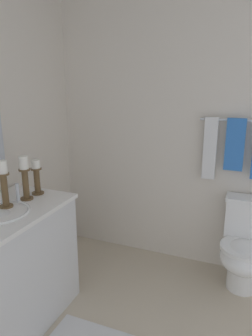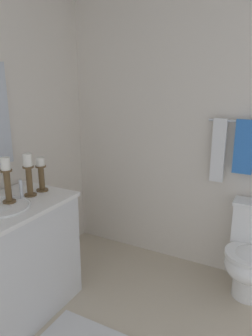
{
  "view_description": "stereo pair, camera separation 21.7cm",
  "coord_description": "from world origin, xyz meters",
  "px_view_note": "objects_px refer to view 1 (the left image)",
  "views": [
    {
      "loc": [
        0.47,
        -1.5,
        1.68
      ],
      "look_at": [
        -0.32,
        0.44,
        1.1
      ],
      "focal_mm": 33.4,
      "sensor_mm": 36.0,
      "label": 1
    },
    {
      "loc": [
        0.67,
        -1.41,
        1.68
      ],
      "look_at": [
        -0.32,
        0.44,
        1.1
      ],
      "focal_mm": 33.4,
      "sensor_mm": 36.0,
      "label": 2
    }
  ],
  "objects_px": {
    "toilet": "(245,248)",
    "towel_bar": "(237,120)",
    "candle_holder_mid": "(4,183)",
    "candle_holder_tall": "(37,176)",
    "towel_near_vanity": "(210,149)",
    "towel_center": "(235,145)",
    "vanity_cabinet": "(5,271)",
    "candle_holder_short": "(25,177)"
  },
  "relations": [
    {
      "from": "toilet",
      "to": "towel_bar",
      "type": "distance_m",
      "value": 1.05
    },
    {
      "from": "candle_holder_mid",
      "to": "toilet",
      "type": "distance_m",
      "value": 1.93
    },
    {
      "from": "candle_holder_tall",
      "to": "candle_holder_mid",
      "type": "bearing_deg",
      "value": -96.97
    },
    {
      "from": "towel_near_vanity",
      "to": "towel_center",
      "type": "distance_m",
      "value": 0.2
    },
    {
      "from": "towel_bar",
      "to": "towel_near_vanity",
      "type": "height_order",
      "value": "towel_near_vanity"
    },
    {
      "from": "candle_holder_tall",
      "to": "towel_center",
      "type": "distance_m",
      "value": 1.61
    },
    {
      "from": "vanity_cabinet",
      "to": "candle_holder_tall",
      "type": "xyz_separation_m",
      "value": [
        0.01,
        0.39,
        0.57
      ]
    },
    {
      "from": "candle_holder_tall",
      "to": "towel_near_vanity",
      "type": "xyz_separation_m",
      "value": [
        1.13,
        0.89,
        0.12
      ]
    },
    {
      "from": "candle_holder_mid",
      "to": "towel_bar",
      "type": "relative_size",
      "value": 0.54
    },
    {
      "from": "candle_holder_tall",
      "to": "towel_bar",
      "type": "height_order",
      "value": "towel_bar"
    },
    {
      "from": "towel_near_vanity",
      "to": "candle_holder_tall",
      "type": "bearing_deg",
      "value": -141.68
    },
    {
      "from": "candle_holder_short",
      "to": "towel_bar",
      "type": "height_order",
      "value": "towel_bar"
    },
    {
      "from": "candle_holder_mid",
      "to": "towel_near_vanity",
      "type": "relative_size",
      "value": 0.6
    },
    {
      "from": "candle_holder_mid",
      "to": "toilet",
      "type": "xyz_separation_m",
      "value": [
        1.52,
        0.98,
        -0.67
      ]
    },
    {
      "from": "candle_holder_short",
      "to": "vanity_cabinet",
      "type": "bearing_deg",
      "value": -92.68
    },
    {
      "from": "towel_bar",
      "to": "candle_holder_mid",
      "type": "bearing_deg",
      "value": -138.59
    },
    {
      "from": "toilet",
      "to": "towel_center",
      "type": "relative_size",
      "value": 1.71
    },
    {
      "from": "towel_bar",
      "to": "towel_center",
      "type": "bearing_deg",
      "value": -90.0
    },
    {
      "from": "candle_holder_mid",
      "to": "towel_bar",
      "type": "bearing_deg",
      "value": 41.41
    },
    {
      "from": "toilet",
      "to": "towel_center",
      "type": "height_order",
      "value": "towel_center"
    },
    {
      "from": "vanity_cabinet",
      "to": "towel_near_vanity",
      "type": "height_order",
      "value": "towel_near_vanity"
    },
    {
      "from": "toilet",
      "to": "candle_holder_mid",
      "type": "bearing_deg",
      "value": -147.3
    },
    {
      "from": "candle_holder_short",
      "to": "candle_holder_mid",
      "type": "distance_m",
      "value": 0.17
    },
    {
      "from": "candle_holder_short",
      "to": "towel_near_vanity",
      "type": "height_order",
      "value": "towel_near_vanity"
    },
    {
      "from": "candle_holder_tall",
      "to": "toilet",
      "type": "xyz_separation_m",
      "value": [
        1.49,
        0.69,
        -0.64
      ]
    },
    {
      "from": "candle_holder_mid",
      "to": "vanity_cabinet",
      "type": "bearing_deg",
      "value": -77.45
    },
    {
      "from": "towel_bar",
      "to": "vanity_cabinet",
      "type": "bearing_deg",
      "value": -135.96
    },
    {
      "from": "toilet",
      "to": "towel_near_vanity",
      "type": "distance_m",
      "value": 0.87
    },
    {
      "from": "towel_center",
      "to": "candle_holder_short",
      "type": "bearing_deg",
      "value": -142.62
    },
    {
      "from": "towel_near_vanity",
      "to": "candle_holder_mid",
      "type": "bearing_deg",
      "value": -134.52
    },
    {
      "from": "candle_holder_short",
      "to": "toilet",
      "type": "relative_size",
      "value": 0.42
    },
    {
      "from": "candle_holder_mid",
      "to": "towel_near_vanity",
      "type": "distance_m",
      "value": 1.66
    },
    {
      "from": "candle_holder_tall",
      "to": "towel_bar",
      "type": "bearing_deg",
      "value": 34.44
    },
    {
      "from": "vanity_cabinet",
      "to": "towel_center",
      "type": "height_order",
      "value": "towel_center"
    },
    {
      "from": "towel_center",
      "to": "candle_holder_mid",
      "type": "bearing_deg",
      "value": -139.02
    },
    {
      "from": "candle_holder_tall",
      "to": "towel_center",
      "type": "relative_size",
      "value": 0.6
    },
    {
      "from": "towel_center",
      "to": "vanity_cabinet",
      "type": "bearing_deg",
      "value": -136.36
    },
    {
      "from": "vanity_cabinet",
      "to": "towel_center",
      "type": "xyz_separation_m",
      "value": [
        1.34,
        1.28,
        0.74
      ]
    },
    {
      "from": "vanity_cabinet",
      "to": "candle_holder_mid",
      "type": "relative_size",
      "value": 3.14
    },
    {
      "from": "candle_holder_tall",
      "to": "toilet",
      "type": "relative_size",
      "value": 0.35
    },
    {
      "from": "towel_bar",
      "to": "towel_center",
      "type": "height_order",
      "value": "towel_center"
    },
    {
      "from": "candle_holder_tall",
      "to": "candle_holder_mid",
      "type": "xyz_separation_m",
      "value": [
        -0.04,
        -0.29,
        0.04
      ]
    }
  ]
}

